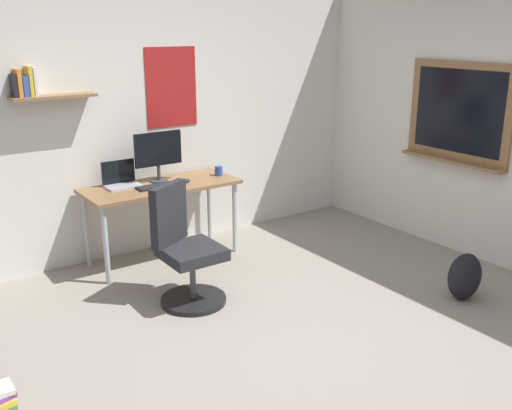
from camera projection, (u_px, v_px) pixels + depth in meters
name	position (u px, v px, depth m)	size (l,w,h in m)	color
ground_plane	(307.00, 354.00, 3.91)	(5.20, 5.20, 0.00)	gray
wall_back	(142.00, 116.00, 5.44)	(5.00, 0.30, 2.60)	silver
desk	(161.00, 192.00, 5.33)	(1.41, 0.60, 0.72)	olive
office_chair	(185.00, 253.00, 4.55)	(0.55, 0.56, 0.95)	black
laptop	(121.00, 180.00, 5.23)	(0.31, 0.21, 0.23)	#ADAFB5
monitor_primary	(158.00, 153.00, 5.32)	(0.46, 0.17, 0.46)	#38383D
keyboard	(157.00, 186.00, 5.20)	(0.37, 0.13, 0.02)	black
computer_mouse	(185.00, 181.00, 5.35)	(0.10, 0.06, 0.03)	#262628
coffee_mug	(219.00, 171.00, 5.60)	(0.08, 0.08, 0.09)	#334CA5
backpack	(465.00, 276.00, 4.65)	(0.32, 0.22, 0.39)	black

